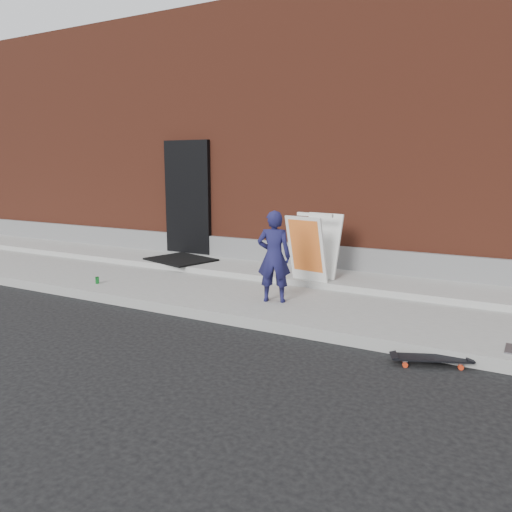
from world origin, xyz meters
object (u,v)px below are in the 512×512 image
Objects in this scene: child at (274,256)px; soda_can at (97,280)px; skateboard at (431,359)px; pizza_sign at (313,247)px.

child is 11.64× the size of soda_can.
pizza_sign reaches higher than skateboard.
soda_can is (-3.11, -1.55, -0.57)m from pizza_sign.
skateboard is (2.29, -0.95, -0.72)m from child.
soda_can is (-5.28, 0.54, 0.13)m from skateboard.
skateboard is 5.31m from soda_can.
child is at bearing 7.74° from soda_can.
pizza_sign reaches higher than soda_can.
child reaches higher than soda_can.
child reaches higher than skateboard.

